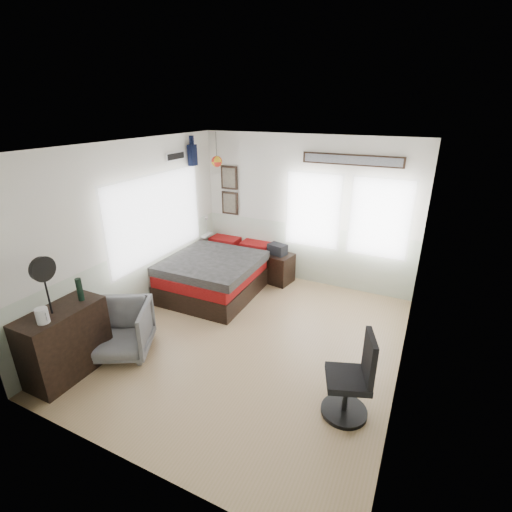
# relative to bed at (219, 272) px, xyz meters

# --- Properties ---
(ground_plane) EXTENTS (4.00, 4.50, 0.01)m
(ground_plane) POSITION_rel_bed_xyz_m (1.24, -1.21, -0.33)
(ground_plane) COLOR tan
(room_shell) EXTENTS (4.02, 4.52, 2.71)m
(room_shell) POSITION_rel_bed_xyz_m (1.16, -1.03, 1.28)
(room_shell) COLOR white
(room_shell) RESTS_ON ground_plane
(wall_decor) EXTENTS (3.55, 1.32, 1.44)m
(wall_decor) POSITION_rel_bed_xyz_m (0.14, 0.74, 1.77)
(wall_decor) COLOR #362215
(wall_decor) RESTS_ON room_shell
(bed) EXTENTS (1.55, 2.12, 0.67)m
(bed) POSITION_rel_bed_xyz_m (0.00, 0.00, 0.00)
(bed) COLOR black
(bed) RESTS_ON ground_plane
(dresser) EXTENTS (0.48, 1.00, 0.90)m
(dresser) POSITION_rel_bed_xyz_m (-0.50, -2.80, 0.12)
(dresser) COLOR black
(dresser) RESTS_ON ground_plane
(armchair) EXTENTS (1.05, 1.06, 0.72)m
(armchair) POSITION_rel_bed_xyz_m (-0.21, -2.21, 0.03)
(armchair) COLOR slate
(armchair) RESTS_ON ground_plane
(nightstand) EXTENTS (0.62, 0.53, 0.56)m
(nightstand) POSITION_rel_bed_xyz_m (0.83, 0.75, -0.05)
(nightstand) COLOR black
(nightstand) RESTS_ON ground_plane
(task_chair) EXTENTS (0.57, 0.57, 1.01)m
(task_chair) POSITION_rel_bed_xyz_m (2.83, -1.96, 0.08)
(task_chair) COLOR black
(task_chair) RESTS_ON ground_plane
(kettle) EXTENTS (0.16, 0.13, 0.18)m
(kettle) POSITION_rel_bed_xyz_m (-0.40, -3.06, 0.66)
(kettle) COLOR silver
(kettle) RESTS_ON dresser
(bottle) EXTENTS (0.07, 0.07, 0.29)m
(bottle) POSITION_rel_bed_xyz_m (-0.45, -2.51, 0.72)
(bottle) COLOR black
(bottle) RESTS_ON dresser
(stand_fan) EXTENTS (0.08, 0.29, 0.71)m
(stand_fan) POSITION_rel_bed_xyz_m (-0.49, -2.88, 1.13)
(stand_fan) COLOR black
(stand_fan) RESTS_ON dresser
(black_bag) EXTENTS (0.38, 0.30, 0.20)m
(black_bag) POSITION_rel_bed_xyz_m (0.83, 0.75, 0.33)
(black_bag) COLOR black
(black_bag) RESTS_ON nightstand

